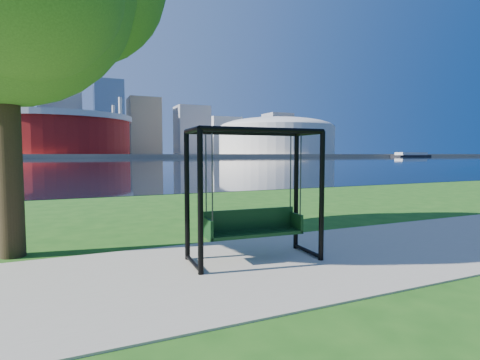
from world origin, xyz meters
TOP-DOWN VIEW (x-y plane):
  - ground at (0.00, 0.00)m, footprint 900.00×900.00m
  - path at (0.00, -0.50)m, footprint 120.00×4.00m
  - river at (0.00, 102.00)m, footprint 900.00×180.00m
  - far_bank at (0.00, 306.00)m, footprint 900.00×228.00m
  - stadium at (-10.00, 235.00)m, footprint 83.00×83.00m
  - arena at (135.00, 235.00)m, footprint 84.00×84.00m
  - skyline at (-4.27, 319.39)m, footprint 392.00×66.00m
  - swing at (0.04, -0.15)m, footprint 2.48×1.18m
  - barge at (218.40, 187.23)m, footprint 32.48×10.01m

SIDE VIEW (x-z plane):
  - ground at x=0.00m, z-range 0.00..0.00m
  - river at x=0.00m, z-range 0.00..0.02m
  - path at x=0.00m, z-range 0.00..0.03m
  - far_bank at x=0.00m, z-range 0.00..2.00m
  - swing at x=0.04m, z-range -0.04..2.45m
  - barge at x=218.40m, z-range -0.15..3.06m
  - stadium at x=-10.00m, z-range -1.77..30.23m
  - arena at x=135.00m, z-range 2.59..29.15m
  - skyline at x=-4.27m, z-range -12.36..84.14m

